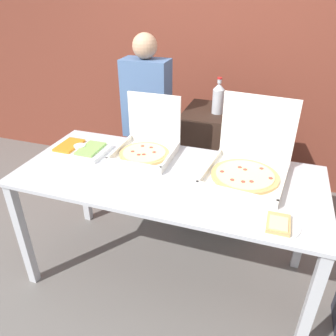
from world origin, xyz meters
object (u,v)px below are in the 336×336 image
(paper_plate_front_left, at_px, (278,224))
(soda_can_colored, at_px, (253,110))
(soda_bottle, at_px, (218,98))
(soda_can_silver, at_px, (265,107))
(pizza_box_far_right, at_px, (248,164))
(pizza_box_far_left, at_px, (147,145))
(veggie_tray, at_px, (80,149))
(person_guest_cap, at_px, (148,127))

(paper_plate_front_left, distance_m, soda_can_colored, 1.25)
(soda_bottle, bearing_deg, soda_can_silver, 14.40)
(soda_bottle, height_order, soda_can_silver, soda_bottle)
(pizza_box_far_right, bearing_deg, soda_bottle, 121.97)
(pizza_box_far_left, bearing_deg, paper_plate_front_left, -29.59)
(paper_plate_front_left, xyz_separation_m, soda_bottle, (-0.57, 1.21, 0.26))
(pizza_box_far_left, distance_m, soda_can_silver, 1.09)
(pizza_box_far_left, relative_size, soda_can_silver, 3.46)
(pizza_box_far_left, relative_size, soda_can_colored, 3.46)
(pizza_box_far_right, bearing_deg, pizza_box_far_left, -179.28)
(veggie_tray, bearing_deg, soda_can_silver, 34.95)
(soda_bottle, bearing_deg, pizza_box_far_left, -120.35)
(paper_plate_front_left, bearing_deg, soda_bottle, 115.41)
(soda_can_colored, bearing_deg, pizza_box_far_left, -136.18)
(pizza_box_far_right, bearing_deg, veggie_tray, -171.34)
(pizza_box_far_right, xyz_separation_m, soda_can_colored, (-0.05, 0.73, 0.11))
(paper_plate_front_left, bearing_deg, pizza_box_far_right, 114.73)
(soda_can_colored, bearing_deg, paper_plate_front_left, -77.13)
(pizza_box_far_left, height_order, pizza_box_far_right, pizza_box_far_right)
(soda_can_silver, xyz_separation_m, person_guest_cap, (-0.99, -0.20, -0.23))
(pizza_box_far_right, xyz_separation_m, paper_plate_front_left, (0.22, -0.48, -0.07))
(pizza_box_far_right, height_order, soda_bottle, pizza_box_far_right)
(veggie_tray, bearing_deg, soda_can_colored, 33.60)
(soda_can_colored, distance_m, person_guest_cap, 0.94)
(pizza_box_far_right, relative_size, soda_bottle, 1.84)
(soda_bottle, xyz_separation_m, soda_can_silver, (0.39, 0.10, -0.07))
(pizza_box_far_right, relative_size, veggie_tray, 1.37)
(pizza_box_far_right, height_order, person_guest_cap, person_guest_cap)
(pizza_box_far_right, distance_m, soda_bottle, 0.83)
(pizza_box_far_right, xyz_separation_m, person_guest_cap, (-0.96, 0.63, -0.12))
(soda_bottle, height_order, soda_can_colored, soda_bottle)
(soda_can_silver, height_order, person_guest_cap, person_guest_cap)
(soda_can_silver, bearing_deg, soda_can_colored, -130.68)
(paper_plate_front_left, height_order, soda_can_silver, soda_can_silver)
(paper_plate_front_left, distance_m, veggie_tray, 1.51)
(soda_bottle, bearing_deg, soda_can_colored, -0.47)
(veggie_tray, distance_m, soda_can_colored, 1.42)
(soda_bottle, bearing_deg, veggie_tray, -138.23)
(veggie_tray, height_order, soda_bottle, soda_bottle)
(soda_can_colored, xyz_separation_m, person_guest_cap, (-0.91, -0.10, -0.23))
(soda_bottle, distance_m, soda_can_silver, 0.40)
(pizza_box_far_right, distance_m, paper_plate_front_left, 0.53)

